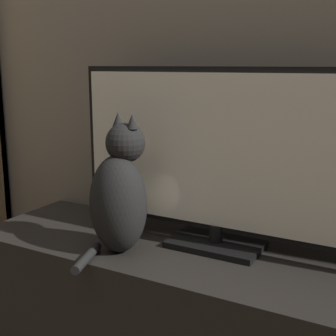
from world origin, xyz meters
TOP-DOWN VIEW (x-y plane):
  - tv_stand at (0.00, 0.94)m, footprint 1.55×0.47m
  - tv at (0.04, 1.02)m, footprint 1.00×0.18m
  - cat at (-0.22, 0.85)m, footprint 0.23×0.32m

SIDE VIEW (x-z plane):
  - tv_stand at x=0.00m, z-range 0.00..0.42m
  - cat at x=-0.22m, z-range 0.38..0.83m
  - tv at x=0.04m, z-range 0.43..1.01m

